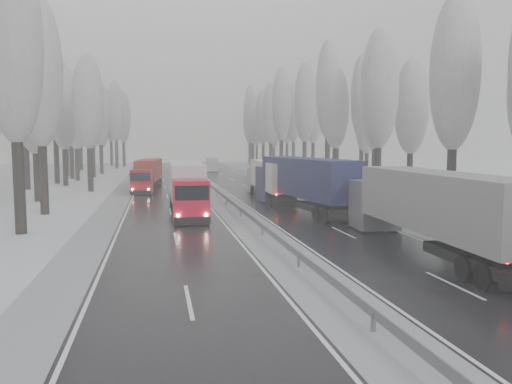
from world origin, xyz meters
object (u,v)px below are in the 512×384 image
object	(u,v)px
truck_red_white	(186,183)
truck_cream_box	(270,177)
truck_grey_tarp	(427,205)
truck_red_red	(148,172)
truck_blue_box	(301,180)
box_truck_distant	(212,164)

from	to	relation	value
truck_red_white	truck_cream_box	bearing A→B (deg)	40.73
truck_cream_box	truck_red_white	xyz separation A→B (m)	(-8.86, -7.54, 0.10)
truck_grey_tarp	truck_cream_box	size ratio (longest dim) A/B	1.09
truck_red_white	truck_red_red	size ratio (longest dim) A/B	1.11
truck_blue_box	box_truck_distant	bearing A→B (deg)	83.77
truck_grey_tarp	truck_red_white	distance (m)	21.44
truck_grey_tarp	box_truck_distant	bearing A→B (deg)	93.86
box_truck_distant	truck_red_white	size ratio (longest dim) A/B	0.48
truck_grey_tarp	truck_blue_box	world-z (taller)	truck_blue_box
truck_grey_tarp	truck_cream_box	distance (m)	25.88
box_truck_distant	truck_red_white	xyz separation A→B (m)	(-8.57, -58.77, 0.94)
truck_grey_tarp	box_truck_distant	size ratio (longest dim) A/B	2.16
truck_blue_box	truck_red_white	world-z (taller)	truck_blue_box
truck_cream_box	truck_red_red	size ratio (longest dim) A/B	1.06
truck_grey_tarp	truck_cream_box	bearing A→B (deg)	97.24
box_truck_distant	truck_red_red	size ratio (longest dim) A/B	0.54
truck_blue_box	truck_red_red	size ratio (longest dim) A/B	1.22
truck_grey_tarp	truck_red_white	world-z (taller)	truck_grey_tarp
box_truck_distant	truck_red_white	distance (m)	59.40
truck_grey_tarp	box_truck_distant	distance (m)	77.04
truck_cream_box	box_truck_distant	distance (m)	51.23
truck_grey_tarp	truck_red_white	bearing A→B (deg)	123.65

